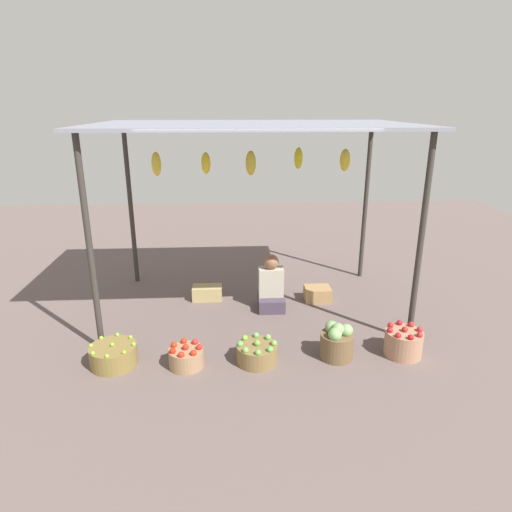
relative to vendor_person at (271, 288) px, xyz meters
The scene contains 10 objects.
ground_plane 0.39m from the vendor_person, 166.38° to the left, with size 14.00×14.00×0.00m, color #665653.
market_stall_structure 2.05m from the vendor_person, 165.81° to the left, with size 3.98×2.44×2.50m.
vendor_person is the anchor object (origin of this frame).
basket_limes 2.31m from the vendor_person, 143.97° to the right, with size 0.51×0.51×0.27m.
basket_red_tomatoes 1.79m from the vendor_person, 126.36° to the right, with size 0.38×0.38×0.27m.
basket_green_apples 1.44m from the vendor_person, 101.33° to the right, with size 0.46×0.46×0.27m.
basket_cabbages 1.49m from the vendor_person, 65.31° to the right, with size 0.38×0.38×0.43m.
basket_red_apples 1.94m from the vendor_person, 43.90° to the right, with size 0.42×0.42×0.36m.
wooden_crate_near_vendor 0.76m from the vendor_person, 15.59° to the left, with size 0.37×0.31×0.20m, color #A57F4F.
wooden_crate_stacked_rear 0.99m from the vendor_person, 160.02° to the left, with size 0.43×0.25×0.20m, color tan.
Camera 1 is at (-0.30, -5.77, 2.73)m, focal length 31.21 mm.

